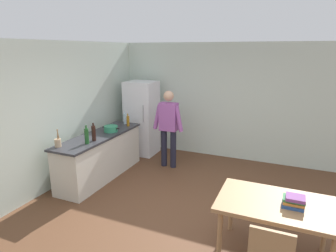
% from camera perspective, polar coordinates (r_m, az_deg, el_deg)
% --- Properties ---
extents(ground_plane, '(14.00, 14.00, 0.00)m').
position_cam_1_polar(ground_plane, '(4.72, 1.94, -17.73)').
color(ground_plane, brown).
extents(wall_back, '(6.40, 0.12, 2.70)m').
position_cam_1_polar(wall_back, '(6.96, 11.15, 4.76)').
color(wall_back, silver).
rests_on(wall_back, ground_plane).
extents(wall_left, '(0.12, 5.60, 2.70)m').
position_cam_1_polar(wall_left, '(5.74, -22.07, 1.80)').
color(wall_left, silver).
rests_on(wall_left, ground_plane).
extents(kitchen_counter, '(0.64, 2.20, 0.90)m').
position_cam_1_polar(kitchen_counter, '(6.04, -13.15, -5.76)').
color(kitchen_counter, beige).
rests_on(kitchen_counter, ground_plane).
extents(refrigerator, '(0.70, 0.67, 1.80)m').
position_cam_1_polar(refrigerator, '(7.15, -5.14, 1.57)').
color(refrigerator, white).
rests_on(refrigerator, ground_plane).
extents(person, '(0.70, 0.22, 1.70)m').
position_cam_1_polar(person, '(6.24, 0.11, 0.39)').
color(person, '#1E1E2D').
rests_on(person, ground_plane).
extents(dining_table, '(1.40, 0.90, 0.75)m').
position_cam_1_polar(dining_table, '(3.89, 20.56, -14.93)').
color(dining_table, '#9E754C').
rests_on(dining_table, ground_plane).
extents(cooking_pot, '(0.40, 0.28, 0.12)m').
position_cam_1_polar(cooking_pot, '(6.06, -11.20, -0.53)').
color(cooking_pot, '#2D845B').
rests_on(cooking_pot, kitchen_counter).
extents(utensil_jar, '(0.11, 0.11, 0.32)m').
position_cam_1_polar(utensil_jar, '(5.37, -20.88, -3.05)').
color(utensil_jar, tan).
rests_on(utensil_jar, kitchen_counter).
extents(bottle_water_clear, '(0.07, 0.07, 0.30)m').
position_cam_1_polar(bottle_water_clear, '(6.61, -8.49, 1.48)').
color(bottle_water_clear, silver).
rests_on(bottle_water_clear, kitchen_counter).
extents(bottle_wine_dark, '(0.08, 0.08, 0.34)m').
position_cam_1_polar(bottle_wine_dark, '(5.50, -14.44, -1.37)').
color(bottle_wine_dark, black).
rests_on(bottle_wine_dark, kitchen_counter).
extents(bottle_wine_green, '(0.08, 0.08, 0.34)m').
position_cam_1_polar(bottle_wine_green, '(5.36, -15.75, -1.88)').
color(bottle_wine_green, '#1E5123').
rests_on(bottle_wine_green, kitchen_counter).
extents(bottle_oil_amber, '(0.06, 0.06, 0.28)m').
position_cam_1_polar(bottle_oil_amber, '(6.42, -7.90, 1.00)').
color(bottle_oil_amber, '#996619').
rests_on(bottle_oil_amber, kitchen_counter).
extents(book_stack, '(0.25, 0.22, 0.14)m').
position_cam_1_polar(book_stack, '(3.80, 23.58, -13.45)').
color(book_stack, '#284C8E').
rests_on(book_stack, dining_table).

